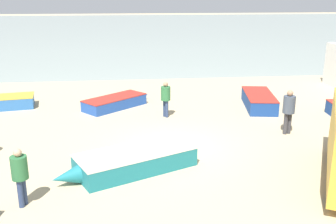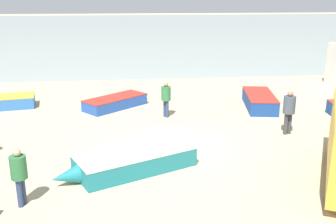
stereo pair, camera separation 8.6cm
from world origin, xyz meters
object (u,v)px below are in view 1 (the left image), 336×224
Objects in this scene: fishing_rowboat_1 at (132,161)px; fisherman_2 at (289,108)px; fisherman_1 at (166,96)px; fishing_rowboat_0 at (117,102)px; fishing_rowboat_3 at (258,100)px; fisherman_3 at (20,172)px.

fisherman_2 reaches higher than fishing_rowboat_1.
fishing_rowboat_1 is at bearing 41.42° from fisherman_1.
fisherman_1 is at bearing -80.02° from fishing_rowboat_0.
fisherman_2 is (6.30, 2.74, 0.76)m from fishing_rowboat_1.
fisherman_1 reaches higher than fishing_rowboat_3.
fishing_rowboat_1 is 2.82× the size of fisherman_3.
fisherman_2 is at bearing 178.69° from fishing_rowboat_1.
fishing_rowboat_3 is at bearing 162.88° from fisherman_1.
fisherman_3 is at bearing 142.12° from fishing_rowboat_3.
fishing_rowboat_3 is at bearing -19.22° from fisherman_2.
fisherman_3 reaches higher than fishing_rowboat_3.
fishing_rowboat_1 is 2.55× the size of fisherman_2.
fishing_rowboat_3 is 12.77m from fisherman_3.
fisherman_3 is (-9.22, -4.60, -0.10)m from fisherman_2.
fisherman_2 is 1.11× the size of fisherman_3.
fishing_rowboat_3 is 2.50× the size of fisherman_1.
fisherman_3 is (-2.37, -9.24, 0.70)m from fishing_rowboat_0.
fisherman_2 is at bearing -74.51° from fishing_rowboat_0.
fisherman_1 is at bearing -131.78° from fishing_rowboat_1.
fisherman_1 is 1.00× the size of fisherman_3.
fishing_rowboat_0 is 2.15× the size of fisherman_3.
fishing_rowboat_3 is (6.47, 6.75, 0.03)m from fishing_rowboat_1.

